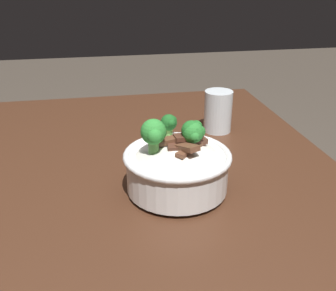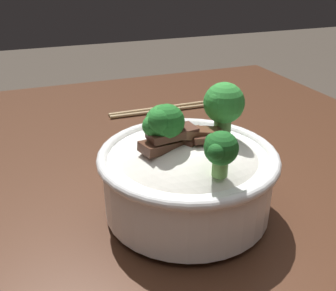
% 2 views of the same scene
% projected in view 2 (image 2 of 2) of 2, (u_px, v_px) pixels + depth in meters
% --- Properties ---
extents(dining_table, '(1.22, 0.84, 0.79)m').
position_uv_depth(dining_table, '(225.00, 280.00, 0.50)').
color(dining_table, '#472819').
rests_on(dining_table, ground).
extents(rice_bowl, '(0.20, 0.20, 0.16)m').
position_uv_depth(rice_bowl, '(188.00, 170.00, 0.44)').
color(rice_bowl, white).
rests_on(rice_bowl, dining_table).
extents(chopsticks_pair, '(0.02, 0.21, 0.01)m').
position_uv_depth(chopsticks_pair, '(160.00, 110.00, 0.77)').
color(chopsticks_pair, tan).
rests_on(chopsticks_pair, dining_table).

